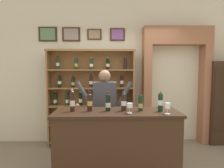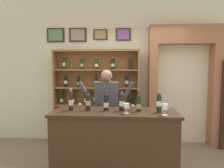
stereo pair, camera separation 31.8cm
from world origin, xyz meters
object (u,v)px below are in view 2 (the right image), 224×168
Objects in this scene: wine_glass_spare at (126,106)px; wine_shelf at (97,95)px; tasting_bottle_chianti at (88,101)px; tasting_counter at (114,146)px; shopkeeper at (106,105)px; tasting_bottle_rosso at (71,100)px; tasting_bottle_bianco at (159,102)px; wine_glass_center at (165,107)px; tasting_bottle_riserva at (106,102)px; tasting_bottle_vin_santo at (122,101)px; tasting_bottle_brunello at (139,103)px.

wine_shelf is at bearing 112.75° from wine_glass_spare.
tasting_counter is at bearing -2.95° from tasting_bottle_chianti.
wine_shelf is at bearing 110.85° from shopkeeper.
tasting_bottle_rosso reaches higher than tasting_counter.
tasting_counter is 0.92m from tasting_bottle_bianco.
tasting_bottle_rosso is at bearing 171.13° from wine_glass_center.
tasting_bottle_chianti is at bearing 164.31° from wine_glass_spare.
tasting_bottle_chianti is 2.03× the size of wine_glass_spare.
tasting_counter is 11.64× the size of wine_glass_center.
tasting_bottle_riserva is (0.51, 0.03, -0.02)m from tasting_bottle_rosso.
wine_glass_spare is at bearing -67.25° from wine_shelf.
shopkeeper reaches higher than wine_glass_spare.
tasting_bottle_riserva is 0.23m from tasting_bottle_vin_santo.
tasting_bottle_rosso is 0.51m from tasting_bottle_riserva.
wine_glass_center is at bearing -8.87° from tasting_bottle_rosso.
tasting_bottle_chianti reaches higher than tasting_bottle_vin_santo.
tasting_bottle_riserva is at bearing 176.05° from tasting_bottle_bianco.
shopkeeper reaches higher than tasting_bottle_brunello.
tasting_bottle_rosso is (-0.64, 0.00, 0.68)m from tasting_counter.
wine_shelf reaches higher than tasting_bottle_bianco.
tasting_bottle_vin_santo is 0.62m from wine_glass_center.
wine_shelf reaches higher than tasting_bottle_riserva.
tasting_bottle_rosso is 1.11× the size of tasting_bottle_chianti.
wine_shelf is 7.04× the size of tasting_bottle_chianti.
wine_shelf is 1.37m from tasting_bottle_chianti.
wine_shelf reaches higher than wine_glass_spare.
tasting_counter is 0.81m from shopkeeper.
shopkeeper is at bearing 114.60° from wine_glass_spare.
tasting_bottle_brunello is (0.74, 0.00, -0.01)m from tasting_bottle_chianti.
tasting_bottle_rosso is at bearing -126.42° from shopkeeper.
tasting_bottle_chianti is 1.02m from tasting_bottle_bianco.
tasting_counter is 0.93m from tasting_bottle_rosso.
wine_glass_center is at bearing -44.09° from shopkeeper.
wine_shelf reaches higher than tasting_bottle_rosso.
tasting_bottle_brunello is at bearing 145.50° from wine_glass_center.
tasting_counter is 0.67m from tasting_bottle_vin_santo.
shopkeeper reaches higher than tasting_bottle_vin_santo.
tasting_bottle_brunello is at bearing 170.37° from tasting_bottle_bianco.
wine_glass_center is at bearing -11.81° from tasting_bottle_chianti.
shopkeeper is at bearing 141.11° from tasting_bottle_bianco.
wine_glass_spare is 0.92× the size of wine_glass_center.
wine_glass_center is (1.31, -0.20, -0.04)m from tasting_bottle_rosso.
tasting_bottle_rosso is at bearing -175.80° from tasting_bottle_chianti.
tasting_bottle_chianti is at bearing 177.05° from tasting_counter.
tasting_bottle_chianti is 0.74m from tasting_bottle_brunello.
tasting_bottle_bianco reaches higher than tasting_bottle_brunello.
wine_shelf is at bearing 108.59° from tasting_counter.
tasting_bottle_brunello is (0.82, -1.37, 0.10)m from wine_shelf.
wine_glass_center is (0.33, -0.23, -0.01)m from tasting_bottle_brunello.
tasting_bottle_riserva is at bearing -75.85° from wine_shelf.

